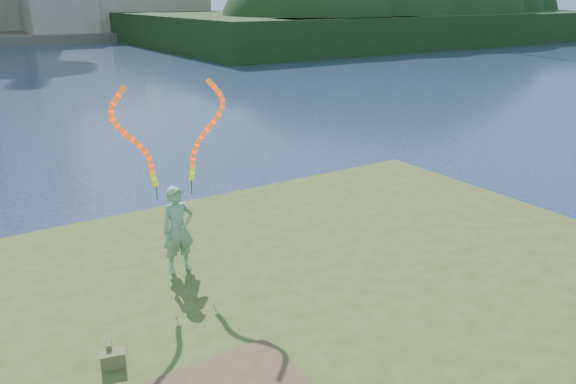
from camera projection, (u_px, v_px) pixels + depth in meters
ground at (249, 322)px, 11.24m from camera, size 320.00×320.00×0.00m
grassy_knoll at (316, 368)px, 9.31m from camera, size 20.00×18.00×0.80m
wooded_hill at (393, 37)px, 89.25m from camera, size 78.00×50.00×63.00m
woman_with_ribbons at (176, 207)px, 11.23m from camera, size 2.13×0.45×4.18m
canvas_bag at (113, 358)px, 8.58m from camera, size 0.41×0.46×0.35m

